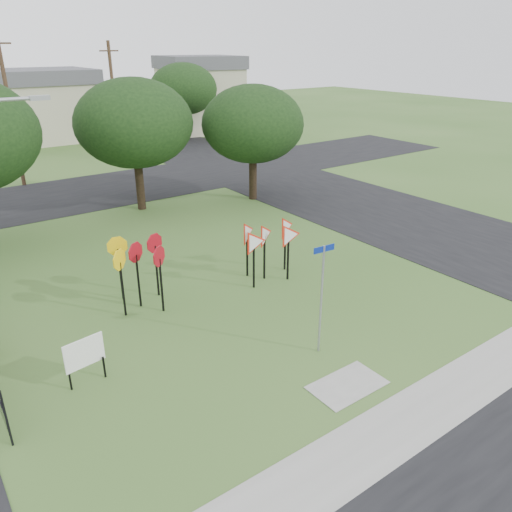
% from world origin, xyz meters
% --- Properties ---
extents(ground, '(140.00, 140.00, 0.00)m').
position_xyz_m(ground, '(0.00, 0.00, 0.00)').
color(ground, '#345A21').
extents(sidewalk, '(30.00, 1.60, 0.02)m').
position_xyz_m(sidewalk, '(0.00, -4.20, 0.01)').
color(sidewalk, gray).
rests_on(sidewalk, ground).
extents(planting_strip, '(30.00, 0.80, 0.02)m').
position_xyz_m(planting_strip, '(0.00, -5.40, 0.01)').
color(planting_strip, '#345A21').
rests_on(planting_strip, ground).
extents(street_right, '(8.00, 50.00, 0.02)m').
position_xyz_m(street_right, '(12.00, 10.00, 0.01)').
color(street_right, black).
rests_on(street_right, ground).
extents(street_far, '(60.00, 8.00, 0.02)m').
position_xyz_m(street_far, '(0.00, 20.00, 0.01)').
color(street_far, black).
rests_on(street_far, ground).
extents(curb_pad, '(2.00, 1.20, 0.02)m').
position_xyz_m(curb_pad, '(0.00, -2.40, 0.01)').
color(curb_pad, gray).
rests_on(curb_pad, ground).
extents(street_name_sign, '(0.68, 0.08, 3.31)m').
position_xyz_m(street_name_sign, '(0.48, -0.76, 1.88)').
color(street_name_sign, '#93969B').
rests_on(street_name_sign, ground).
extents(stop_sign_cluster, '(2.17, 1.92, 2.36)m').
position_xyz_m(stop_sign_cluster, '(-2.52, 4.86, 1.76)').
color(stop_sign_cluster, black).
rests_on(stop_sign_cluster, ground).
extents(yield_sign_cluster, '(2.90, 1.49, 2.28)m').
position_xyz_m(yield_sign_cluster, '(2.27, 4.04, 1.68)').
color(yield_sign_cluster, black).
rests_on(yield_sign_cluster, ground).
extents(info_board, '(1.08, 0.20, 1.36)m').
position_xyz_m(info_board, '(-5.47, 1.70, 0.91)').
color(info_board, black).
rests_on(info_board, ground).
extents(far_pole_a, '(1.40, 0.24, 9.00)m').
position_xyz_m(far_pole_a, '(-2.00, 24.00, 4.60)').
color(far_pole_a, '#4B3622').
rests_on(far_pole_a, ground).
extents(far_pole_b, '(1.40, 0.24, 8.50)m').
position_xyz_m(far_pole_b, '(6.00, 28.00, 4.35)').
color(far_pole_b, '#4B3622').
rests_on(far_pole_b, ground).
extents(house_mid, '(8.40, 8.40, 6.20)m').
position_xyz_m(house_mid, '(4.00, 40.00, 3.15)').
color(house_mid, beige).
rests_on(house_mid, ground).
extents(house_right, '(8.30, 8.30, 7.20)m').
position_xyz_m(house_right, '(18.00, 36.00, 3.65)').
color(house_right, beige).
rests_on(house_right, ground).
extents(tree_near_mid, '(6.00, 6.00, 6.80)m').
position_xyz_m(tree_near_mid, '(2.00, 15.00, 4.54)').
color(tree_near_mid, black).
rests_on(tree_near_mid, ground).
extents(tree_near_right, '(5.60, 5.60, 6.33)m').
position_xyz_m(tree_near_right, '(8.00, 13.00, 4.22)').
color(tree_near_right, black).
rests_on(tree_near_right, ground).
extents(tree_far_right, '(6.00, 6.00, 6.80)m').
position_xyz_m(tree_far_right, '(14.00, 32.00, 4.54)').
color(tree_far_right, black).
rests_on(tree_far_right, ground).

